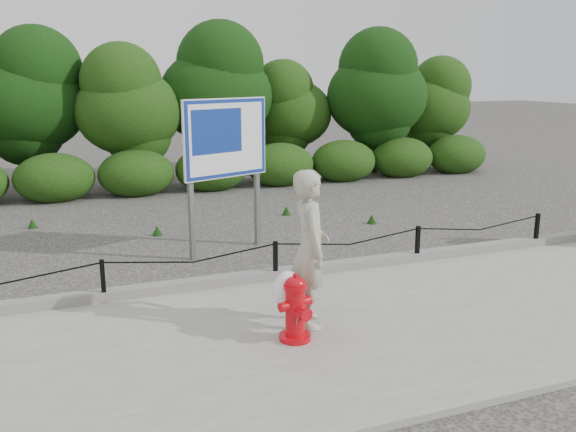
# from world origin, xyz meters

# --- Properties ---
(ground) EXTENTS (90.00, 90.00, 0.00)m
(ground) POSITION_xyz_m (0.00, 0.00, 0.00)
(ground) COLOR #2D2B28
(ground) RESTS_ON ground
(sidewalk) EXTENTS (14.00, 4.00, 0.08)m
(sidewalk) POSITION_xyz_m (0.00, -2.00, 0.04)
(sidewalk) COLOR gray
(sidewalk) RESTS_ON ground
(curb) EXTENTS (14.00, 0.22, 0.14)m
(curb) POSITION_xyz_m (0.00, 0.05, 0.15)
(curb) COLOR slate
(curb) RESTS_ON sidewalk
(chain_barrier) EXTENTS (10.06, 0.06, 0.60)m
(chain_barrier) POSITION_xyz_m (0.00, 0.00, 0.46)
(chain_barrier) COLOR black
(chain_barrier) RESTS_ON sidewalk
(treeline) EXTENTS (20.17, 3.53, 4.43)m
(treeline) POSITION_xyz_m (-0.29, 8.93, 2.45)
(treeline) COLOR black
(treeline) RESTS_ON ground
(fire_hydrant) EXTENTS (0.46, 0.48, 0.82)m
(fire_hydrant) POSITION_xyz_m (-0.51, -2.08, 0.47)
(fire_hydrant) COLOR red
(fire_hydrant) RESTS_ON sidewalk
(pedestrian) EXTENTS (0.83, 0.80, 1.95)m
(pedestrian) POSITION_xyz_m (-0.20, -1.72, 1.03)
(pedestrian) COLOR #A5A28D
(pedestrian) RESTS_ON sidewalk
(advertising_sign) EXTENTS (1.61, 0.67, 2.71)m
(advertising_sign) POSITION_xyz_m (-0.21, 1.90, 1.91)
(advertising_sign) COLOR slate
(advertising_sign) RESTS_ON ground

